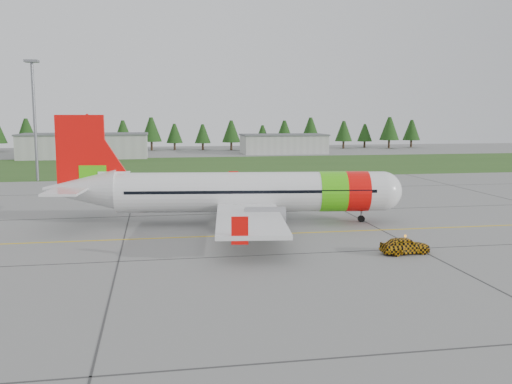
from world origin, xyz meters
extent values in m
plane|color=gray|center=(0.00, 0.00, 0.00)|extent=(320.00, 320.00, 0.00)
cylinder|color=silver|center=(-2.15, 13.84, 3.32)|extent=(28.16, 7.55, 4.18)
sphere|color=silver|center=(11.67, 12.14, 3.32)|extent=(4.18, 4.18, 4.18)
cone|color=silver|center=(-19.70, 16.00, 3.70)|extent=(7.95, 5.06, 4.18)
cube|color=black|center=(11.99, 12.10, 3.70)|extent=(2.04, 2.97, 0.60)
cylinder|color=#4ACC0F|center=(6.35, 12.79, 3.32)|extent=(3.28, 4.57, 4.26)
cylinder|color=#EE0B07|center=(8.91, 12.48, 3.32)|extent=(2.86, 4.51, 4.26)
cube|color=silver|center=(-2.69, 13.91, 2.14)|extent=(10.03, 34.75, 0.39)
cube|color=#EE0B07|center=(-1.67, 30.95, 2.73)|extent=(1.30, 0.35, 2.14)
cube|color=#EE0B07|center=(-5.83, -2.87, 2.73)|extent=(1.30, 0.35, 2.14)
cylinder|color=gray|center=(-0.37, 19.56, 1.55)|extent=(4.10, 2.70, 2.25)
cylinder|color=gray|center=(-1.81, 7.86, 1.55)|extent=(4.10, 2.70, 2.25)
cube|color=#EE0B07|center=(-19.49, 15.97, 7.29)|extent=(4.94, 0.98, 8.14)
cube|color=#4ACC0F|center=(-18.32, 15.83, 4.93)|extent=(2.82, 0.79, 2.57)
cube|color=silver|center=(-20.23, 16.06, 3.96)|extent=(4.91, 12.65, 0.24)
cylinder|color=slate|center=(9.54, 12.40, 0.75)|extent=(0.19, 0.19, 1.50)
cylinder|color=black|center=(9.54, 12.40, 0.36)|extent=(0.76, 0.39, 0.73)
cylinder|color=slate|center=(-3.38, 17.01, 1.02)|extent=(0.24, 0.24, 2.04)
cylinder|color=black|center=(-3.81, 17.07, 0.56)|extent=(1.16, 0.61, 1.11)
cylinder|color=slate|center=(-4.12, 11.06, 1.02)|extent=(0.24, 0.24, 2.04)
cylinder|color=black|center=(-4.54, 11.11, 0.56)|extent=(1.16, 0.61, 1.11)
imported|color=#EDA40D|center=(8.13, -1.52, 2.06)|extent=(1.54, 1.77, 4.12)
imported|color=white|center=(-19.48, 59.83, 2.40)|extent=(1.87, 1.79, 4.79)
cube|color=#30561E|center=(0.00, 82.00, 0.01)|extent=(320.00, 50.00, 0.03)
cube|color=gold|center=(0.00, 8.00, 0.01)|extent=(120.00, 0.25, 0.02)
cube|color=#A8A8A3|center=(-30.00, 110.00, 3.00)|extent=(32.00, 14.00, 6.00)
cube|color=#A8A8A3|center=(25.00, 118.00, 2.60)|extent=(24.00, 12.00, 5.20)
cylinder|color=slate|center=(-32.00, 58.00, 10.00)|extent=(0.50, 0.50, 20.00)
camera|label=1|loc=(-11.98, -44.54, 11.45)|focal=40.00mm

